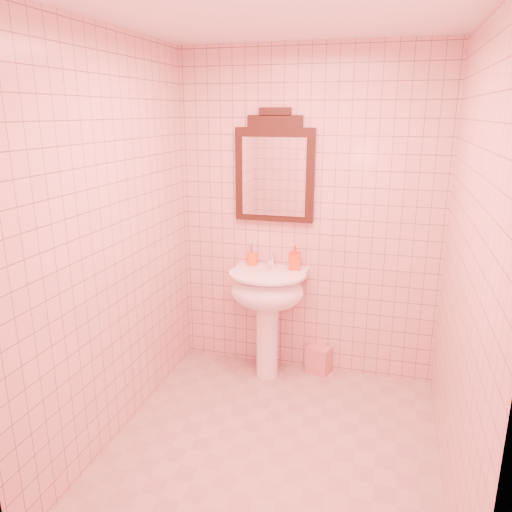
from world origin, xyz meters
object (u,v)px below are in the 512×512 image
(pedestal_sink, at_px, (267,298))
(toothbrush_cup, at_px, (252,259))
(soap_dispenser, at_px, (295,257))
(mirror, at_px, (275,170))
(towel, at_px, (318,359))

(pedestal_sink, distance_m, toothbrush_cup, 0.34)
(pedestal_sink, bearing_deg, soap_dispenser, 37.42)
(mirror, xyz_separation_m, toothbrush_cup, (-0.16, -0.04, -0.69))
(toothbrush_cup, relative_size, towel, 0.85)
(mirror, height_order, towel, mirror)
(towel, bearing_deg, mirror, 175.20)
(pedestal_sink, xyz_separation_m, soap_dispenser, (0.18, 0.14, 0.30))
(towel, bearing_deg, pedestal_sink, -156.41)
(mirror, height_order, soap_dispenser, mirror)
(pedestal_sink, distance_m, soap_dispenser, 0.38)
(pedestal_sink, distance_m, towel, 0.69)
(toothbrush_cup, bearing_deg, soap_dispenser, -3.12)
(soap_dispenser, xyz_separation_m, towel, (0.21, 0.03, -0.85))
(toothbrush_cup, distance_m, soap_dispenser, 0.35)
(toothbrush_cup, bearing_deg, towel, 1.25)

